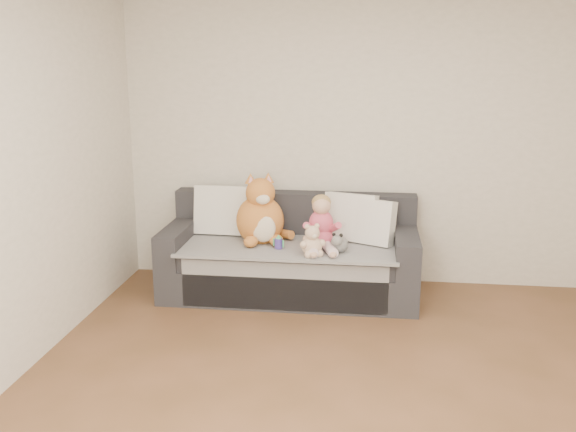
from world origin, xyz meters
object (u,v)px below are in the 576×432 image
object	(u,v)px
toddler	(321,226)
sippy_cup	(279,242)
sofa	(291,259)
plush_cat	(261,216)
teddy_bear	(312,243)

from	to	relation	value
toddler	sippy_cup	world-z (taller)	toddler
toddler	sippy_cup	distance (m)	0.38
sofa	plush_cat	world-z (taller)	plush_cat
plush_cat	toddler	bearing A→B (deg)	-32.37
sippy_cup	sofa	bearing A→B (deg)	72.48
toddler	teddy_bear	xyz separation A→B (m)	(-0.06, -0.23, -0.08)
plush_cat	sippy_cup	world-z (taller)	plush_cat
toddler	plush_cat	world-z (taller)	plush_cat
plush_cat	teddy_bear	size ratio (longest dim) A/B	2.34
sofa	sippy_cup	world-z (taller)	sofa
plush_cat	teddy_bear	bearing A→B (deg)	-55.38
plush_cat	sippy_cup	size ratio (longest dim) A/B	5.37
sofa	teddy_bear	world-z (taller)	sofa
toddler	teddy_bear	size ratio (longest dim) A/B	1.72
sofa	teddy_bear	bearing A→B (deg)	-60.31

